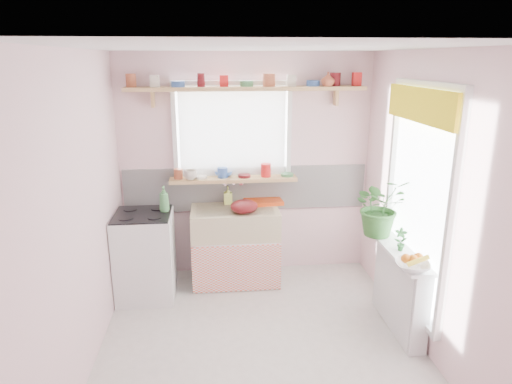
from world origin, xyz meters
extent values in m
plane|color=silver|center=(0.00, 0.00, 0.00)|extent=(3.20, 3.20, 0.00)
plane|color=white|center=(0.00, 0.00, 2.50)|extent=(3.20, 3.20, 0.00)
plane|color=silver|center=(0.00, 1.60, 1.25)|extent=(2.80, 0.00, 2.80)
plane|color=silver|center=(0.00, -1.60, 1.25)|extent=(2.80, 0.00, 2.80)
plane|color=silver|center=(-1.40, 0.00, 1.25)|extent=(0.00, 3.20, 3.20)
plane|color=silver|center=(1.40, 0.00, 1.25)|extent=(0.00, 3.20, 3.20)
cube|color=white|center=(0.00, 1.59, 1.00)|extent=(2.74, 0.03, 0.50)
cube|color=#C47F8D|center=(0.00, 1.58, 0.80)|extent=(2.74, 0.02, 0.12)
cube|color=white|center=(-0.15, 1.60, 1.65)|extent=(1.20, 0.01, 1.00)
cube|color=white|center=(-0.15, 1.53, 1.65)|extent=(1.15, 0.02, 0.95)
cube|color=white|center=(1.40, 0.20, 1.25)|extent=(0.01, 1.10, 1.90)
cube|color=yellow|center=(1.31, 0.20, 2.06)|extent=(0.03, 1.20, 0.28)
cube|color=white|center=(-0.15, 1.30, 0.28)|extent=(0.85, 0.55, 0.55)
cube|color=#EE5F46|center=(-0.15, 1.02, 0.28)|extent=(0.95, 0.02, 0.53)
cube|color=beige|center=(-0.15, 1.30, 0.70)|extent=(0.95, 0.55, 0.30)
cylinder|color=silver|center=(-0.15, 1.55, 1.10)|extent=(0.03, 0.22, 0.03)
cube|color=white|center=(-1.10, 1.05, 0.45)|extent=(0.58, 0.58, 0.90)
cube|color=black|center=(-1.10, 1.05, 0.91)|extent=(0.56, 0.56, 0.02)
cylinder|color=black|center=(-1.24, 0.91, 0.92)|extent=(0.14, 0.14, 0.01)
cylinder|color=black|center=(-0.96, 0.91, 0.92)|extent=(0.14, 0.14, 0.01)
cylinder|color=black|center=(-1.24, 1.19, 0.92)|extent=(0.14, 0.14, 0.01)
cylinder|color=black|center=(-0.96, 1.19, 0.92)|extent=(0.14, 0.14, 0.01)
cube|color=white|center=(1.30, 0.20, 0.38)|extent=(0.15, 0.90, 0.75)
cube|color=white|center=(1.27, 0.20, 0.76)|extent=(0.22, 0.95, 0.03)
cube|color=tan|center=(-0.15, 1.48, 1.14)|extent=(1.40, 0.22, 0.04)
cube|color=tan|center=(0.00, 1.47, 2.12)|extent=(2.52, 0.24, 0.04)
cylinder|color=#A55133|center=(-1.18, 1.47, 2.20)|extent=(0.11, 0.11, 0.12)
cylinder|color=silver|center=(-0.94, 1.47, 2.20)|extent=(0.11, 0.11, 0.12)
cylinder|color=#3359A5|center=(-0.71, 1.47, 2.17)|extent=(0.11, 0.11, 0.06)
cylinder|color=#590F14|center=(-0.47, 1.47, 2.20)|extent=(0.11, 0.11, 0.12)
cylinder|color=red|center=(-0.24, 1.47, 2.20)|extent=(0.11, 0.11, 0.12)
cylinder|color=#3F7F4C|center=(0.00, 1.47, 2.17)|extent=(0.11, 0.11, 0.06)
cylinder|color=#A55133|center=(0.24, 1.47, 2.20)|extent=(0.11, 0.11, 0.12)
cylinder|color=silver|center=(0.47, 1.47, 2.20)|extent=(0.11, 0.11, 0.12)
cylinder|color=#3359A5|center=(0.71, 1.47, 2.17)|extent=(0.11, 0.11, 0.06)
cylinder|color=#590F14|center=(0.94, 1.47, 2.20)|extent=(0.11, 0.11, 0.12)
cylinder|color=red|center=(1.18, 1.47, 2.20)|extent=(0.11, 0.11, 0.12)
cylinder|color=#A55133|center=(-0.77, 1.48, 1.22)|extent=(0.11, 0.11, 0.12)
cylinder|color=silver|center=(-0.52, 1.48, 1.22)|extent=(0.11, 0.11, 0.12)
cylinder|color=#3359A5|center=(-0.27, 1.48, 1.19)|extent=(0.11, 0.11, 0.06)
cylinder|color=#590F14|center=(-0.03, 1.48, 1.22)|extent=(0.11, 0.11, 0.12)
cylinder|color=red|center=(0.22, 1.48, 1.22)|extent=(0.11, 0.11, 0.12)
cylinder|color=#3F7F4C|center=(0.47, 1.48, 1.19)|extent=(0.11, 0.11, 0.06)
cube|color=#DC4513|center=(0.18, 1.50, 0.87)|extent=(0.45, 0.35, 0.04)
ellipsoid|color=#570E12|center=(-0.06, 1.18, 0.92)|extent=(0.38, 0.38, 0.13)
imported|color=#2E6428|center=(1.21, 0.60, 1.07)|extent=(0.56, 0.50, 0.58)
imported|color=silver|center=(1.21, -0.17, 0.81)|extent=(0.34, 0.34, 0.07)
imported|color=#2B6D30|center=(1.27, 0.21, 0.88)|extent=(0.13, 0.10, 0.21)
imported|color=#CEE264|center=(-0.21, 1.50, 0.95)|extent=(0.09, 0.09, 0.20)
imported|color=beige|center=(-0.62, 1.42, 1.21)|extent=(0.18, 0.18, 0.11)
imported|color=#355FAE|center=(-0.26, 1.54, 1.19)|extent=(0.23, 0.23, 0.06)
imported|color=#AA5334|center=(0.85, 1.41, 2.21)|extent=(0.16, 0.16, 0.15)
imported|color=#468D4E|center=(-0.88, 1.10, 1.05)|extent=(0.11, 0.11, 0.27)
sphere|color=orange|center=(1.21, -0.17, 0.87)|extent=(0.08, 0.08, 0.08)
sphere|color=orange|center=(1.27, -0.14, 0.87)|extent=(0.08, 0.08, 0.08)
sphere|color=orange|center=(1.16, -0.15, 0.87)|extent=(0.08, 0.08, 0.08)
cylinder|color=yellow|center=(1.23, -0.22, 0.88)|extent=(0.18, 0.04, 0.10)
camera|label=1|loc=(-0.39, -3.40, 2.42)|focal=32.00mm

